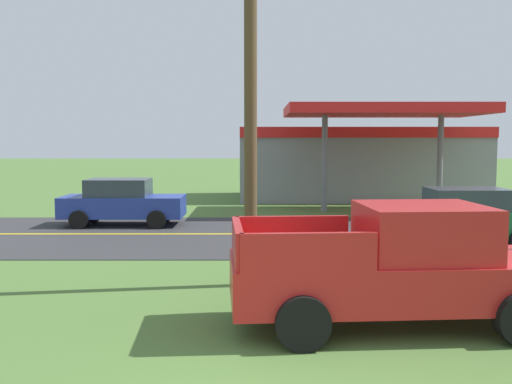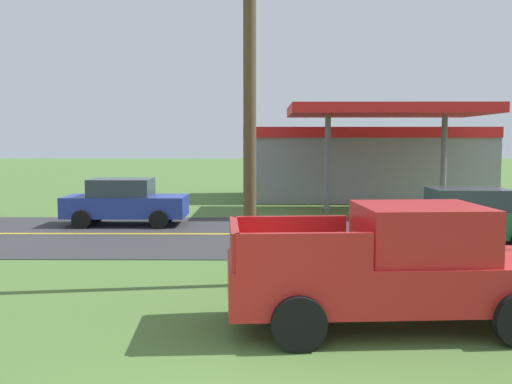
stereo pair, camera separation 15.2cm
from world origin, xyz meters
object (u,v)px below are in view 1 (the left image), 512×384
Objects in this scene: pickup_red_parked_on_lawn at (398,267)px; car_green_near_lane at (462,217)px; gas_station at (359,161)px; utility_pole at (251,58)px; car_blue_far_lane at (122,202)px.

car_green_near_lane is at bearing 63.65° from pickup_red_parked_on_lawn.
utility_pole is at bearing -106.49° from gas_station.
car_green_near_lane is at bearing -20.88° from car_blue_far_lane.
gas_station is at bearing 81.85° from pickup_red_parked_on_lawn.
utility_pole is 2.05× the size of car_blue_far_lane.
gas_station is at bearing 92.38° from car_green_near_lane.
car_green_near_lane is (0.57, -13.63, -1.11)m from gas_station.
car_green_near_lane is (3.54, 7.15, -0.13)m from pickup_red_parked_on_lawn.
car_green_near_lane is at bearing 37.02° from utility_pole.
utility_pole reaches higher than pickup_red_parked_on_lawn.
car_blue_far_lane is (-6.94, 11.15, -0.13)m from pickup_red_parked_on_lawn.
car_green_near_lane and car_blue_far_lane have the same top height.
car_green_near_lane is 1.00× the size of car_blue_far_lane.
pickup_red_parked_on_lawn is 7.98m from car_green_near_lane.
gas_station is at bearing 44.14° from car_blue_far_lane.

